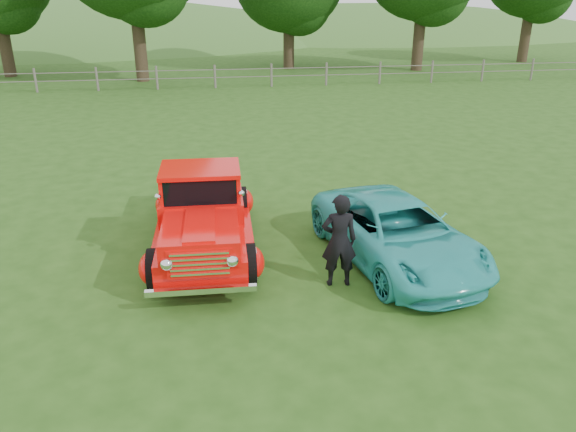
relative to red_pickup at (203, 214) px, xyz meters
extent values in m
plane|color=#234813|center=(0.81, -2.16, -0.80)|extent=(140.00, 140.00, 0.00)
ellipsoid|color=#326A27|center=(-17.19, 55.84, -5.75)|extent=(84.00, 60.00, 18.00)
ellipsoid|color=#326A27|center=(20.81, 59.84, -4.65)|extent=(72.00, 52.00, 14.00)
cube|color=#655E55|center=(0.81, 19.84, -0.25)|extent=(48.00, 0.04, 0.04)
cube|color=#655E55|center=(0.81, 19.84, 0.15)|extent=(48.00, 0.04, 0.04)
cylinder|color=#2F2317|center=(-11.19, 25.84, 1.18)|extent=(0.70, 0.70, 3.96)
cylinder|color=#2F2317|center=(-3.19, 22.84, 1.62)|extent=(0.70, 0.70, 4.84)
cylinder|color=#2F2317|center=(5.81, 26.84, 1.07)|extent=(0.70, 0.70, 3.74)
cylinder|color=#2F2317|center=(13.81, 24.84, 1.40)|extent=(0.70, 0.70, 4.40)
cylinder|color=#2F2317|center=(22.81, 27.84, 1.29)|extent=(0.70, 0.70, 4.18)
cylinder|color=black|center=(-0.87, -1.49, -0.42)|extent=(0.26, 0.77, 0.76)
cylinder|color=black|center=(0.79, -1.54, -0.42)|extent=(0.26, 0.77, 0.76)
cylinder|color=black|center=(-0.79, 1.61, -0.42)|extent=(0.26, 0.77, 0.76)
cylinder|color=black|center=(0.87, 1.56, -0.42)|extent=(0.26, 0.77, 0.76)
cube|color=red|center=(0.00, 0.04, -0.22)|extent=(1.69, 4.65, 0.44)
ellipsoid|color=red|center=(-0.94, -1.49, -0.38)|extent=(0.44, 0.76, 0.54)
ellipsoid|color=red|center=(0.86, -1.54, -0.38)|extent=(0.44, 0.76, 0.54)
ellipsoid|color=red|center=(-0.86, 1.61, -0.38)|extent=(0.44, 0.76, 0.54)
ellipsoid|color=red|center=(0.94, 1.56, -0.38)|extent=(0.44, 0.76, 0.54)
cube|color=red|center=(-0.04, -1.51, 0.17)|extent=(1.37, 1.64, 0.42)
cube|color=red|center=(0.00, -0.06, 0.19)|extent=(1.63, 1.39, 0.44)
cube|color=black|center=(0.00, -0.06, 0.66)|extent=(1.47, 1.16, 0.50)
cube|color=red|center=(0.00, -0.06, 0.94)|extent=(1.55, 1.26, 0.08)
cube|color=red|center=(0.04, 1.39, 0.15)|extent=(1.23, 1.98, 0.45)
cube|color=white|center=(-0.06, -2.32, 0.05)|extent=(1.07, 0.13, 0.50)
cube|color=white|center=(-0.07, -2.42, -0.38)|extent=(1.81, 0.15, 0.10)
cube|color=white|center=(0.07, 2.46, -0.38)|extent=(1.71, 0.15, 0.10)
imported|color=#2CB0AC|center=(3.68, -1.09, -0.18)|extent=(2.84, 4.72, 1.23)
imported|color=black|center=(2.36, -1.80, 0.06)|extent=(0.65, 0.45, 1.72)
camera|label=1|loc=(0.14, -10.51, 4.20)|focal=35.00mm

